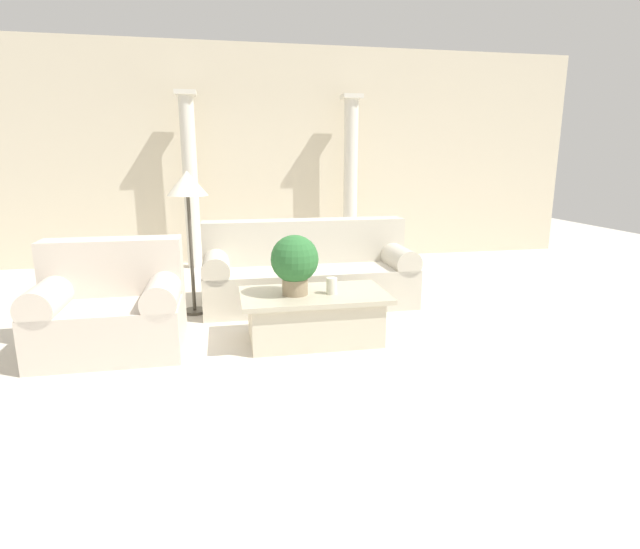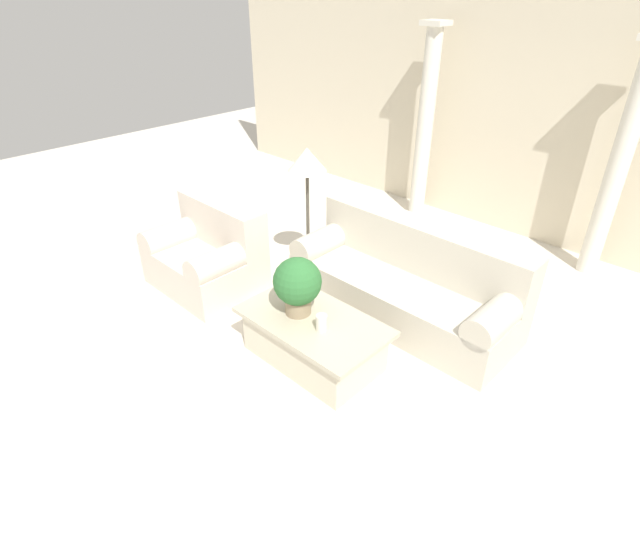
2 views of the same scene
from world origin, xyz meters
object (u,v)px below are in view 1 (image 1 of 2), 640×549
loveseat (111,306)px  potted_plant (295,261)px  sofa_long (308,272)px  floor_lamp (188,192)px  coffee_table (314,316)px

loveseat → potted_plant: bearing=-5.6°
sofa_long → floor_lamp: bearing=-174.1°
loveseat → potted_plant: potted_plant is taller
sofa_long → coffee_table: bearing=-97.3°
sofa_long → potted_plant: 1.26m
sofa_long → floor_lamp: (-1.23, -0.13, 0.90)m
loveseat → floor_lamp: (0.62, 0.89, 0.88)m
potted_plant → floor_lamp: floor_lamp is taller
potted_plant → floor_lamp: 1.48m
sofa_long → loveseat: same height
sofa_long → loveseat: (-1.85, -1.01, 0.01)m
sofa_long → coffee_table: size_ratio=1.77×
loveseat → coffee_table: bearing=-4.4°
coffee_table → sofa_long: bearing=82.7°
loveseat → coffee_table: (1.70, -0.13, -0.15)m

